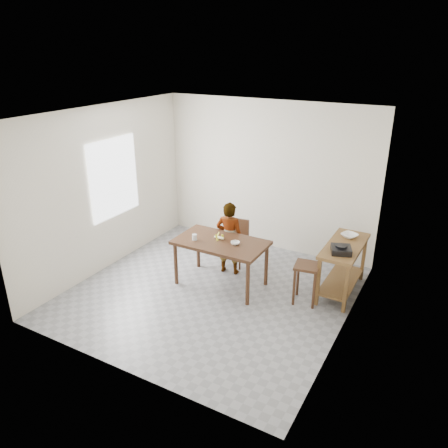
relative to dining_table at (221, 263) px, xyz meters
The scene contains 17 objects.
floor 0.50m from the dining_table, 90.00° to the right, with size 4.00×4.00×0.04m, color gray.
ceiling 2.36m from the dining_table, 90.00° to the right, with size 4.00×4.00×0.04m, color white.
wall_back 1.98m from the dining_table, 90.00° to the left, with size 4.00×0.04×2.70m, color silver.
wall_front 2.52m from the dining_table, 90.00° to the right, with size 4.00×0.04×2.70m, color silver.
wall_left 2.26m from the dining_table, behind, with size 0.04×4.00×2.70m, color silver.
wall_right 2.26m from the dining_table, ahead, with size 0.04×4.00×2.70m, color silver.
window_pane 2.27m from the dining_table, behind, with size 0.02×1.10×1.30m, color white.
dining_table is the anchor object (origin of this frame).
prep_counter 1.86m from the dining_table, 22.15° to the left, with size 0.50×1.20×0.80m, color brown, non-canonical shape.
child 0.49m from the dining_table, 100.73° to the left, with size 0.45×0.30×1.24m, color white.
dining_chair 0.73m from the dining_table, 100.71° to the left, with size 0.38×0.38×0.79m, color #3F2515, non-canonical shape.
stool 1.35m from the dining_table, ahead, with size 0.35×0.35×0.61m, color #3F2515, non-canonical shape.
glass_tumbler 0.59m from the dining_table, 157.83° to the right, with size 0.07×0.07×0.09m, color silver.
small_bowl 0.47m from the dining_table, ahead, with size 0.14×0.14×0.04m, color white.
banana 0.42m from the dining_table, 139.36° to the left, with size 0.19×0.13×0.07m, color #EED24B, non-canonical shape.
serving_bowl 2.03m from the dining_table, 30.13° to the left, with size 0.24×0.24×0.06m, color white.
gas_burner 1.85m from the dining_table, 12.76° to the left, with size 0.28×0.28×0.09m, color black.
Camera 1 is at (3.01, -4.99, 3.54)m, focal length 35.00 mm.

